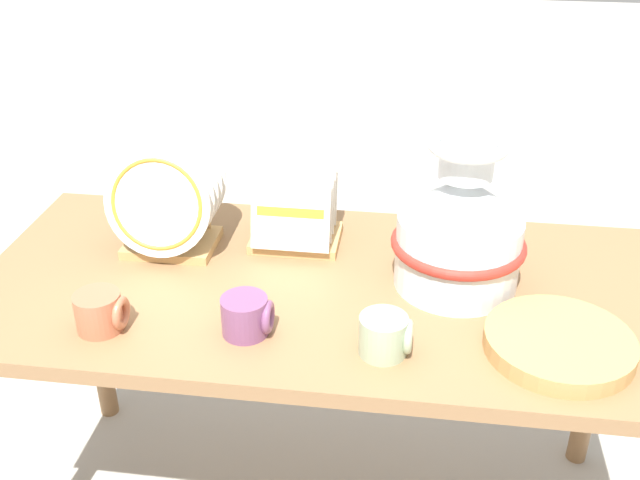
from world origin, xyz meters
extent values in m
cube|color=olive|center=(0.00, 0.00, 0.73)|extent=(1.54, 0.73, 0.03)
cylinder|color=olive|center=(-0.72, 0.31, 0.35)|extent=(0.06, 0.06, 0.71)
cylinder|color=olive|center=(0.72, 0.31, 0.35)|extent=(0.06, 0.06, 0.71)
cylinder|color=silver|center=(0.30, 0.04, 0.83)|extent=(0.27, 0.27, 0.17)
cone|color=silver|center=(0.30, 0.04, 0.96)|extent=(0.27, 0.27, 0.09)
cylinder|color=silver|center=(0.30, 0.04, 1.04)|extent=(0.11, 0.11, 0.07)
torus|color=silver|center=(0.30, 0.04, 1.07)|extent=(0.17, 0.17, 0.02)
torus|color=#B72D23|center=(0.30, 0.04, 0.85)|extent=(0.29, 0.29, 0.02)
cube|color=tan|center=(-0.38, 0.11, 0.75)|extent=(0.21, 0.16, 0.02)
cylinder|color=tan|center=(-0.45, 0.18, 0.81)|extent=(0.01, 0.01, 0.08)
cylinder|color=tan|center=(-0.30, 0.18, 0.81)|extent=(0.01, 0.01, 0.08)
cylinder|color=white|center=(-0.38, 0.04, 0.89)|extent=(0.25, 0.06, 0.24)
torus|color=gold|center=(-0.38, 0.04, 0.89)|extent=(0.21, 0.06, 0.21)
cylinder|color=white|center=(-0.38, 0.08, 0.89)|extent=(0.25, 0.06, 0.24)
cylinder|color=white|center=(-0.38, 0.11, 0.89)|extent=(0.25, 0.06, 0.24)
cylinder|color=white|center=(-0.38, 0.15, 0.89)|extent=(0.25, 0.06, 0.24)
cylinder|color=white|center=(-0.38, 0.18, 0.89)|extent=(0.25, 0.06, 0.24)
cube|color=tan|center=(-0.08, 0.18, 0.75)|extent=(0.21, 0.16, 0.02)
cylinder|color=tan|center=(-0.16, 0.24, 0.81)|extent=(0.01, 0.01, 0.08)
cylinder|color=tan|center=(-0.01, 0.24, 0.81)|extent=(0.01, 0.01, 0.08)
cube|color=white|center=(-0.08, 0.11, 0.86)|extent=(0.18, 0.05, 0.18)
cube|color=white|center=(-0.08, 0.16, 0.86)|extent=(0.18, 0.05, 0.18)
cube|color=white|center=(-0.08, 0.20, 0.86)|extent=(0.18, 0.05, 0.18)
cube|color=white|center=(-0.08, 0.25, 0.86)|extent=(0.18, 0.05, 0.18)
cube|color=gold|center=(-0.08, 0.11, 0.86)|extent=(0.16, 0.01, 0.02)
cylinder|color=tan|center=(0.49, -0.18, 0.75)|extent=(0.29, 0.29, 0.01)
cylinder|color=tan|center=(0.49, -0.18, 0.76)|extent=(0.29, 0.29, 0.01)
cylinder|color=tan|center=(0.49, -0.18, 0.77)|extent=(0.29, 0.29, 0.01)
cylinder|color=tan|center=(0.49, -0.18, 0.77)|extent=(0.29, 0.29, 0.01)
cylinder|color=#B76647|center=(-0.42, -0.23, 0.78)|extent=(0.09, 0.09, 0.08)
torus|color=#B76647|center=(-0.37, -0.23, 0.79)|extent=(0.02, 0.07, 0.07)
cylinder|color=#7A4770|center=(-0.12, -0.20, 0.78)|extent=(0.09, 0.09, 0.08)
torus|color=#7A4770|center=(-0.08, -0.20, 0.79)|extent=(0.02, 0.07, 0.07)
cylinder|color=#9EB28E|center=(0.15, -0.23, 0.78)|extent=(0.09, 0.09, 0.08)
torus|color=#9EB28E|center=(0.20, -0.23, 0.79)|extent=(0.02, 0.07, 0.07)
camera|label=1|loc=(0.19, -1.39, 1.64)|focal=42.00mm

